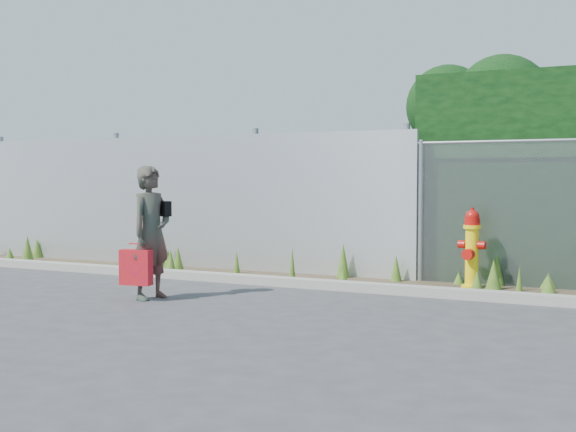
# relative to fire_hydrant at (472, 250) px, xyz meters

# --- Properties ---
(ground) EXTENTS (80.00, 80.00, 0.00)m
(ground) POSITION_rel_fire_hydrant_xyz_m (-1.86, -2.62, -0.53)
(ground) COLOR #39393B
(ground) RESTS_ON ground
(curb) EXTENTS (16.00, 0.22, 0.12)m
(curb) POSITION_rel_fire_hydrant_xyz_m (-1.86, -0.82, -0.47)
(curb) COLOR gray
(curb) RESTS_ON ground
(weed_strip) EXTENTS (16.00, 1.32, 0.55)m
(weed_strip) POSITION_rel_fire_hydrant_xyz_m (-1.32, -0.11, -0.41)
(weed_strip) COLOR #3E3323
(weed_strip) RESTS_ON ground
(corrugated_fence) EXTENTS (8.50, 0.21, 2.30)m
(corrugated_fence) POSITION_rel_fire_hydrant_xyz_m (-5.10, 0.38, 0.57)
(corrugated_fence) COLOR silver
(corrugated_fence) RESTS_ON ground
(fire_hydrant) EXTENTS (0.37, 0.33, 1.10)m
(fire_hydrant) POSITION_rel_fire_hydrant_xyz_m (0.00, 0.00, 0.00)
(fire_hydrant) COLOR yellow
(fire_hydrant) RESTS_ON ground
(woman) EXTENTS (0.49, 0.66, 1.65)m
(woman) POSITION_rel_fire_hydrant_xyz_m (-3.43, -2.48, 0.29)
(woman) COLOR #0E5843
(woman) RESTS_ON ground
(red_tote_bag) EXTENTS (0.39, 0.14, 0.51)m
(red_tote_bag) POSITION_rel_fire_hydrant_xyz_m (-3.51, -2.69, -0.12)
(red_tote_bag) COLOR #AD092E
(black_shoulder_bag) EXTENTS (0.26, 0.11, 0.19)m
(black_shoulder_bag) POSITION_rel_fire_hydrant_xyz_m (-3.40, -2.30, 0.58)
(black_shoulder_bag) COLOR black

